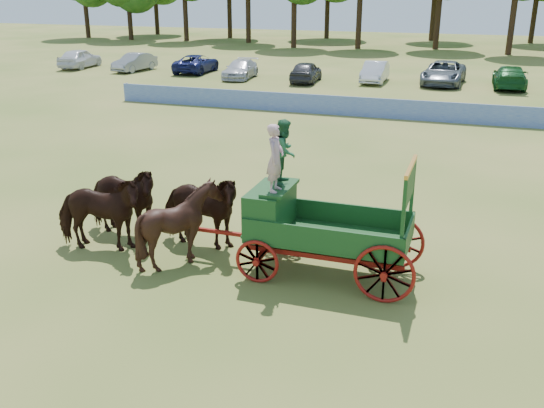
{
  "coord_description": "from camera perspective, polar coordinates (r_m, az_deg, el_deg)",
  "views": [
    {
      "loc": [
        6.64,
        -14.22,
        6.74
      ],
      "look_at": [
        1.78,
        -0.07,
        1.3
      ],
      "focal_mm": 40.0,
      "sensor_mm": 36.0,
      "label": 1
    }
  ],
  "objects": [
    {
      "name": "horse_lead_right",
      "position": [
        17.43,
        -14.0,
        0.35
      ],
      "size": [
        2.57,
        1.28,
        2.12
      ],
      "primitive_type": "imported",
      "rotation": [
        0.0,
        0.0,
        1.52
      ],
      "color": "black",
      "rests_on": "ground"
    },
    {
      "name": "sponsor_banner",
      "position": [
        33.69,
        5.6,
        9.25
      ],
      "size": [
        26.0,
        0.08,
        1.05
      ],
      "primitive_type": "cube",
      "color": "#1F47AA",
      "rests_on": "ground"
    },
    {
      "name": "farm_dray",
      "position": [
        14.63,
        2.65,
        -0.38
      ],
      "size": [
        6.0,
        2.0,
        3.75
      ],
      "color": "maroon",
      "rests_on": "ground"
    },
    {
      "name": "horse_wheel_right",
      "position": [
        16.3,
        -6.86,
        -0.57
      ],
      "size": [
        2.58,
        1.32,
        2.12
      ],
      "primitive_type": "imported",
      "rotation": [
        0.0,
        0.0,
        1.5
      ],
      "color": "black",
      "rests_on": "ground"
    },
    {
      "name": "horse_lead_left",
      "position": [
        16.58,
        -16.02,
        -0.86
      ],
      "size": [
        2.69,
        1.63,
        2.12
      ],
      "primitive_type": "imported",
      "rotation": [
        0.0,
        0.0,
        1.77
      ],
      "color": "black",
      "rests_on": "ground"
    },
    {
      "name": "horse_wheel_left",
      "position": [
        15.39,
        -8.62,
        -1.92
      ],
      "size": [
        2.22,
        2.05,
        2.12
      ],
      "primitive_type": "imported",
      "rotation": [
        0.0,
        0.0,
        1.76
      ],
      "color": "black",
      "rests_on": "ground"
    },
    {
      "name": "parked_cars",
      "position": [
        46.89,
        2.2,
        12.63
      ],
      "size": [
        36.74,
        7.45,
        1.63
      ],
      "color": "silver",
      "rests_on": "ground"
    },
    {
      "name": "ground",
      "position": [
        17.08,
        -5.58,
        -3.36
      ],
      "size": [
        160.0,
        160.0,
        0.0
      ],
      "primitive_type": "plane",
      "color": "olive",
      "rests_on": "ground"
    }
  ]
}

